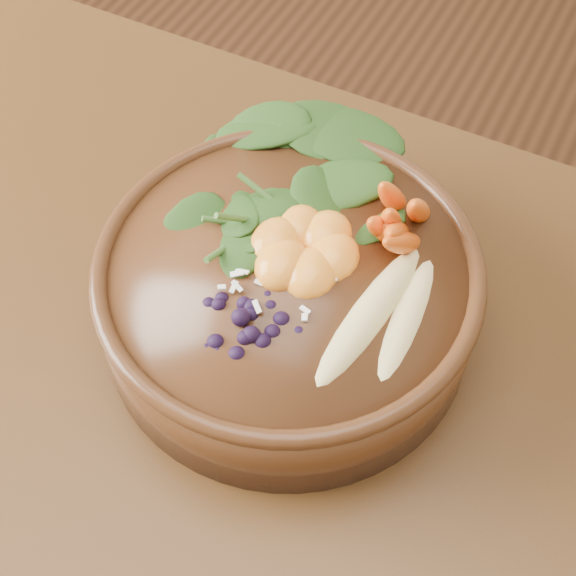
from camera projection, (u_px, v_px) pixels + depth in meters
name	position (u px, v px, depth m)	size (l,w,h in m)	color
dining_table	(70.00, 479.00, 0.68)	(1.60, 0.90, 0.75)	#331C0C
stoneware_bowl	(288.00, 296.00, 0.62)	(0.29, 0.29, 0.08)	#502D17
kale_heap	(285.00, 170.00, 0.62)	(0.19, 0.17, 0.04)	#254618
carrot_cluster	(409.00, 194.00, 0.58)	(0.06, 0.06, 0.08)	orange
banana_halves	(390.00, 304.00, 0.55)	(0.07, 0.16, 0.03)	#E0CC84
mandarin_cluster	(304.00, 237.00, 0.59)	(0.08, 0.09, 0.03)	orange
blueberry_pile	(241.00, 306.00, 0.55)	(0.13, 0.10, 0.04)	black
coconut_flakes	(274.00, 281.00, 0.58)	(0.09, 0.07, 0.01)	white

